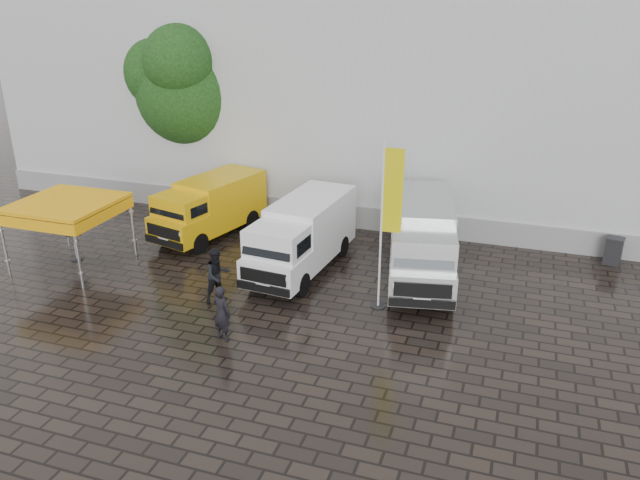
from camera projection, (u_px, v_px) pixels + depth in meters
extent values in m
plane|color=black|center=(338.00, 317.00, 19.89)|extent=(120.00, 120.00, 0.00)
cube|color=silver|center=(472.00, 70.00, 31.12)|extent=(44.00, 16.00, 12.00)
cube|color=gray|center=(440.00, 226.00, 26.10)|extent=(44.00, 0.15, 1.00)
cylinder|color=silver|center=(65.00, 217.00, 25.12)|extent=(0.10, 0.10, 2.39)
cylinder|color=silver|center=(133.00, 226.00, 24.17)|extent=(0.10, 0.10, 2.39)
cylinder|color=silver|center=(4.00, 246.00, 22.31)|extent=(0.10, 0.10, 2.39)
cylinder|color=silver|center=(79.00, 257.00, 21.36)|extent=(0.10, 0.10, 2.39)
cube|color=#FFAC0D|center=(66.00, 202.00, 22.76)|extent=(3.40, 3.40, 0.12)
cube|color=#FFAC0D|center=(34.00, 225.00, 21.39)|extent=(3.35, 0.04, 0.40)
cylinder|color=black|center=(378.00, 306.00, 20.58)|extent=(0.50, 0.50, 0.04)
cylinder|color=white|center=(381.00, 227.00, 19.55)|extent=(0.07, 0.07, 5.57)
cube|color=yellow|center=(393.00, 191.00, 18.99)|extent=(0.60, 0.03, 2.67)
cylinder|color=black|center=(194.00, 158.00, 29.97)|extent=(0.62, 0.62, 4.42)
sphere|color=#123310|center=(189.00, 92.00, 28.81)|extent=(4.86, 4.86, 4.86)
sphere|color=#123310|center=(184.00, 45.00, 29.04)|extent=(2.87, 2.87, 2.87)
cylinder|color=black|center=(75.00, 247.00, 23.95)|extent=(0.60, 0.60, 1.08)
cube|color=black|center=(613.00, 251.00, 23.61)|extent=(0.76, 0.76, 1.05)
imported|color=black|center=(222.00, 313.00, 18.34)|extent=(0.74, 0.60, 1.75)
imported|color=black|center=(218.00, 275.00, 20.60)|extent=(1.12, 1.16, 1.89)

